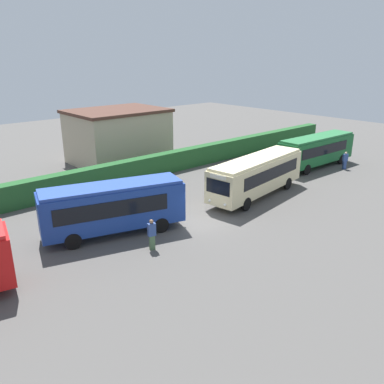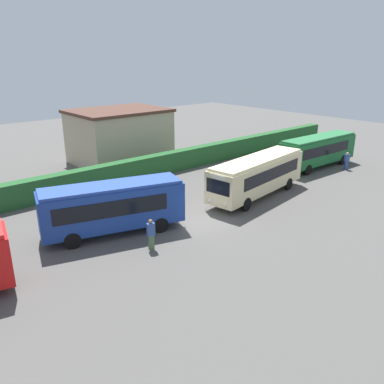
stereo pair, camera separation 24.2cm
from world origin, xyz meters
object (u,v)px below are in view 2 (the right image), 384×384
Objects in this scene: bus_blue at (113,206)px; person_far at (347,160)px; bus_green at (318,150)px; bus_cream at (257,174)px; person_right at (151,233)px; person_center at (96,209)px.

person_far is at bearing 11.95° from bus_blue.
bus_green is at bearing -117.95° from person_far.
bus_cream reaches higher than person_far.
person_right is at bearing 1.61° from bus_cream.
bus_blue is 0.86× the size of bus_cream.
person_far is at bearing -156.47° from person_center.
bus_blue is at bearing -14.33° from bus_cream.
person_right is 24.55m from person_far.
person_far is (25.00, -4.42, -0.10)m from person_center.
person_right is at bearing 128.51° from person_center.
bus_blue is at bearing -157.22° from person_right.
bus_cream is at bearing 113.93° from person_right.
bus_green is 2.92m from person_far.
bus_cream is 5.56× the size of person_center.
bus_cream is 6.05× the size of person_far.
person_far is (24.52, 1.17, -0.09)m from person_right.
bus_cream is 11.41m from bus_green.
person_far is (25.00, -2.17, -0.96)m from bus_blue.
bus_blue is at bearing -64.96° from person_far.
bus_blue is 2.41m from person_center.
bus_blue is 4.81× the size of person_center.
bus_green is 5.23× the size of person_right.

